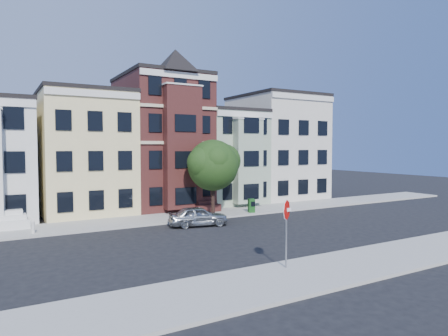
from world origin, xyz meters
TOP-DOWN VIEW (x-y plane):
  - ground at (0.00, 0.00)m, footprint 120.00×120.00m
  - far_sidewalk at (0.00, 8.00)m, footprint 60.00×4.00m
  - near_sidewalk at (0.00, -8.00)m, footprint 60.00×4.00m
  - house_yellow at (-7.00, 14.50)m, footprint 7.00×9.00m
  - house_brown at (0.00, 14.50)m, footprint 7.00×9.00m
  - house_green at (6.50, 14.50)m, footprint 6.00×9.00m
  - house_cream at (13.50, 14.50)m, footprint 8.00×9.00m
  - street_tree at (1.49, 6.99)m, footprint 7.87×7.87m
  - parked_car at (-1.15, 4.31)m, footprint 4.44×2.47m
  - newspaper_box at (4.95, 6.62)m, footprint 0.62×0.58m
  - fire_hydrant at (-11.63, 6.77)m, footprint 0.30×0.30m
  - stop_sign at (-2.25, -6.94)m, footprint 0.97×0.35m

SIDE VIEW (x-z plane):
  - ground at x=0.00m, z-range 0.00..0.00m
  - far_sidewalk at x=0.00m, z-range 0.00..0.15m
  - near_sidewalk at x=0.00m, z-range 0.00..0.15m
  - fire_hydrant at x=-11.63m, z-range 0.15..0.80m
  - parked_car at x=-1.15m, z-range 0.00..1.43m
  - newspaper_box at x=4.95m, z-range 0.15..1.29m
  - stop_sign at x=-2.25m, z-range 0.15..3.67m
  - street_tree at x=1.49m, z-range 0.15..7.66m
  - house_green at x=6.50m, z-range 0.00..9.00m
  - house_yellow at x=-7.00m, z-range 0.00..10.00m
  - house_cream at x=13.50m, z-range 0.00..11.00m
  - house_brown at x=0.00m, z-range 0.00..12.00m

